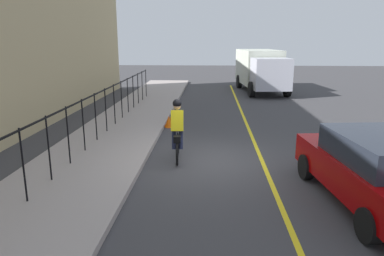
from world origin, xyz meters
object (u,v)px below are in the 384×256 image
(patrol_sedan, at_px, (374,169))
(box_truck_background, at_px, (261,69))
(cyclist_lead, at_px, (177,130))
(traffic_cone_far, at_px, (173,115))
(traffic_cone_near, at_px, (169,121))

(patrol_sedan, relative_size, box_truck_background, 0.66)
(cyclist_lead, xyz_separation_m, traffic_cone_far, (5.19, 0.67, -0.64))
(cyclist_lead, distance_m, box_truck_background, 15.39)
(traffic_cone_near, bearing_deg, cyclist_lead, -169.85)
(cyclist_lead, height_order, patrol_sedan, cyclist_lead)
(cyclist_lead, distance_m, traffic_cone_near, 4.18)
(cyclist_lead, bearing_deg, patrol_sedan, -125.87)
(traffic_cone_far, bearing_deg, cyclist_lead, -172.70)
(patrol_sedan, relative_size, traffic_cone_near, 9.59)
(patrol_sedan, height_order, traffic_cone_near, patrol_sedan)
(box_truck_background, distance_m, traffic_cone_near, 11.90)
(traffic_cone_near, bearing_deg, patrol_sedan, -142.90)
(cyclist_lead, bearing_deg, traffic_cone_near, 6.20)
(traffic_cone_near, xyz_separation_m, traffic_cone_far, (1.13, -0.06, 0.03))
(box_truck_background, bearing_deg, traffic_cone_near, -31.14)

